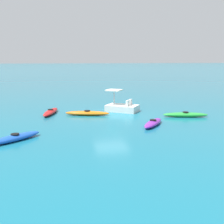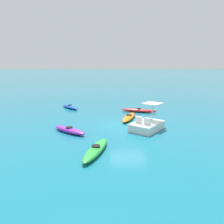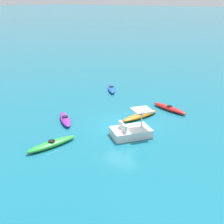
{
  "view_description": "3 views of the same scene",
  "coord_description": "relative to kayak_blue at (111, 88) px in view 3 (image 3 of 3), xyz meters",
  "views": [
    {
      "loc": [
        4.38,
        19.08,
        3.97
      ],
      "look_at": [
        0.29,
        1.43,
        0.49
      ],
      "focal_mm": 43.72,
      "sensor_mm": 36.0,
      "label": 1
    },
    {
      "loc": [
        -14.59,
        1.11,
        4.09
      ],
      "look_at": [
        2.13,
        1.12,
        0.49
      ],
      "focal_mm": 34.19,
      "sensor_mm": 36.0,
      "label": 2
    },
    {
      "loc": [
        -15.27,
        -9.42,
        8.03
      ],
      "look_at": [
        0.62,
        1.45,
        0.44
      ],
      "focal_mm": 46.5,
      "sensor_mm": 36.0,
      "label": 3
    }
  ],
  "objects": [
    {
      "name": "kayak_green",
      "position": [
        -11.06,
        -3.39,
        -0.0
      ],
      "size": [
        3.21,
        1.41,
        0.37
      ],
      "color": "green",
      "rests_on": "ground_plane"
    },
    {
      "name": "pedal_boat_white",
      "position": [
        -7.25,
        -6.47,
        0.17
      ],
      "size": [
        2.82,
        2.63,
        1.68
      ],
      "color": "white",
      "rests_on": "ground_plane"
    },
    {
      "name": "kayak_purple",
      "position": [
        -7.88,
        -1.49,
        0.0
      ],
      "size": [
        2.19,
        2.5,
        0.37
      ],
      "color": "purple",
      "rests_on": "ground_plane"
    },
    {
      "name": "kayak_orange",
      "position": [
        -4.38,
        -5.5,
        -0.0
      ],
      "size": [
        3.27,
        1.61,
        0.37
      ],
      "color": "orange",
      "rests_on": "ground_plane"
    },
    {
      "name": "kayak_red",
      "position": [
        -1.79,
        -6.61,
        -0.0
      ],
      "size": [
        1.49,
        3.2,
        0.37
      ],
      "color": "red",
      "rests_on": "ground_plane"
    },
    {
      "name": "kayak_blue",
      "position": [
        0.0,
        0.0,
        0.0
      ],
      "size": [
        2.61,
        2.28,
        0.37
      ],
      "color": "blue",
      "rests_on": "ground_plane"
    },
    {
      "name": "ground_plane",
      "position": [
        -6.13,
        -5.28,
        -0.16
      ],
      "size": [
        600.0,
        600.0,
        0.0
      ],
      "primitive_type": "plane",
      "color": "#19728C"
    }
  ]
}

